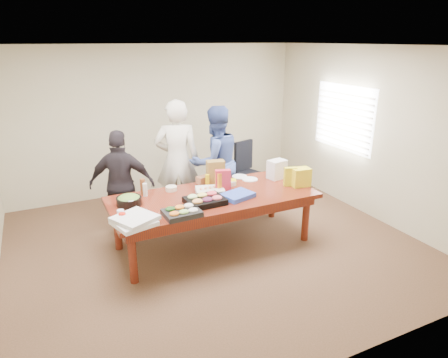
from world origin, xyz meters
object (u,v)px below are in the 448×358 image
person_center (177,160)px  sheet_cake (210,191)px  conference_table (214,220)px  person_right (215,162)px  office_chair (248,172)px  salad_bowl (129,201)px

person_center → sheet_cake: size_ratio=4.97×
conference_table → sheet_cake: sheet_cake is taller
person_right → conference_table: bearing=58.6°
person_center → conference_table: bearing=116.2°
office_chair → person_right: bearing=-171.8°
person_center → salad_bowl: bearing=63.4°
person_right → sheet_cake: person_right is taller
sheet_cake → salad_bowl: salad_bowl is taller
conference_table → salad_bowl: (-1.12, 0.16, 0.43)m
person_center → sheet_cake: person_center is taller
person_center → salad_bowl: (-0.99, -0.94, -0.16)m
person_center → office_chair: bearing=-151.1°
conference_table → salad_bowl: bearing=171.7°
conference_table → office_chair: 1.85m
office_chair → salad_bowl: 2.69m
sheet_cake → salad_bowl: (-1.11, 0.06, 0.02)m
conference_table → person_right: bearing=64.0°
person_right → person_center: bearing=-20.4°
conference_table → person_right: (0.46, 0.95, 0.53)m
salad_bowl → person_center: bearing=43.6°
person_right → sheet_cake: (-0.47, -0.85, -0.12)m
office_chair → salad_bowl: size_ratio=3.05×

